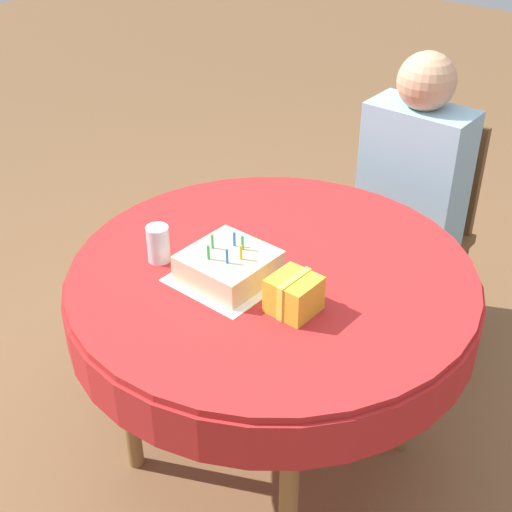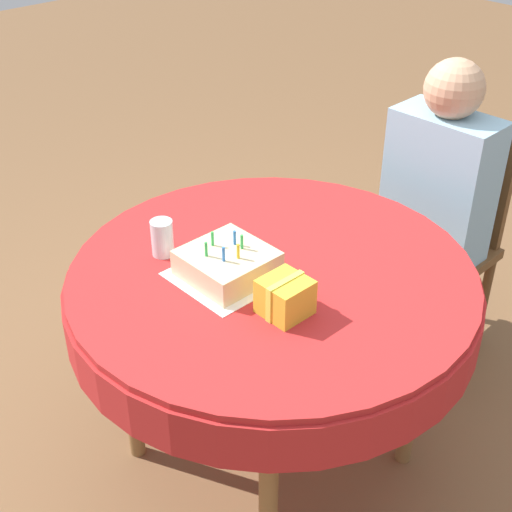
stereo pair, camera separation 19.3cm
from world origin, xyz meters
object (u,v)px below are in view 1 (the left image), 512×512
Objects in this scene: person at (411,182)px; birthday_cake at (229,265)px; chair at (415,224)px; gift_box at (294,295)px; drinking_glass at (158,244)px.

birthday_cake is (-0.04, -0.92, 0.10)m from person.
chair is 0.23m from person.
person is at bearing 101.15° from gift_box.
person is 9.63× the size of gift_box.
person reaches higher than drinking_glass.
drinking_glass is at bearing -163.42° from birthday_cake.
drinking_glass is at bearing -105.08° from person.
chair is 1.06m from birthday_cake.
chair is 7.27× the size of gift_box.
birthday_cake is (-0.04, -1.01, 0.31)m from chair.
birthday_cake is at bearing -93.53° from person.
drinking_glass is (-0.24, -0.98, 0.11)m from person.
chair reaches higher than birthday_cake.
drinking_glass is 0.43m from gift_box.
person is 0.93m from birthday_cake.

